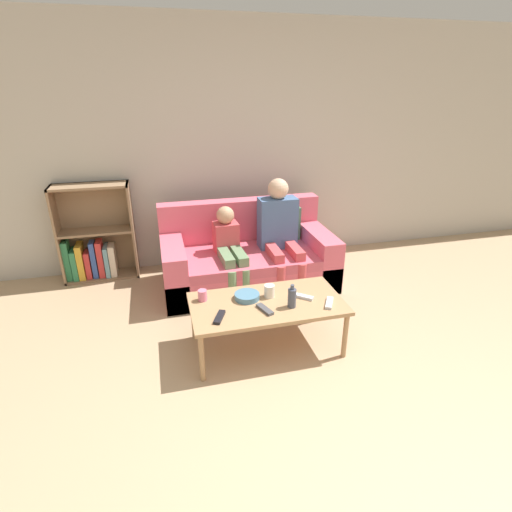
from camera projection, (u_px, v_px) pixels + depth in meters
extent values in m
plane|color=tan|center=(332.00, 445.00, 2.36)|extent=(22.00, 22.00, 0.00)
cube|color=#B7B2A8|center=(233.00, 148.00, 4.39)|extent=(12.00, 0.06, 2.60)
cube|color=#DB5B70|center=(248.00, 272.00, 4.19)|extent=(1.73, 0.91, 0.28)
cube|color=#C95467|center=(250.00, 258.00, 4.03)|extent=(1.29, 0.73, 0.10)
cube|color=#DB5B70|center=(240.00, 219.00, 4.33)|extent=(1.73, 0.18, 0.44)
cube|color=#DB5B70|center=(174.00, 268.00, 3.97)|extent=(0.22, 0.91, 0.54)
cube|color=#DB5B70|center=(316.00, 253.00, 4.31)|extent=(0.22, 0.91, 0.54)
cube|color=#4C7556|center=(283.00, 224.00, 4.31)|extent=(0.36, 0.12, 0.36)
cube|color=#8E7051|center=(59.00, 236.00, 4.12)|extent=(0.02, 0.28, 1.03)
cube|color=#8E7051|center=(133.00, 230.00, 4.29)|extent=(0.02, 0.28, 1.03)
cube|color=#8E7051|center=(98.00, 229.00, 4.31)|extent=(0.76, 0.02, 1.03)
cube|color=#8E7051|center=(104.00, 275.00, 4.40)|extent=(0.76, 0.28, 0.02)
cube|color=#8E7051|center=(96.00, 231.00, 4.19)|extent=(0.72, 0.28, 0.02)
cube|color=#8E7051|center=(89.00, 186.00, 4.00)|extent=(0.76, 0.28, 0.02)
cube|color=#2D7A4C|center=(68.00, 260.00, 4.22)|extent=(0.06, 0.17, 0.43)
cube|color=#2D7A4C|center=(76.00, 264.00, 4.27)|extent=(0.05, 0.23, 0.32)
cube|color=gold|center=(81.00, 261.00, 4.27)|extent=(0.06, 0.23, 0.38)
cube|color=red|center=(89.00, 264.00, 4.29)|extent=(0.06, 0.17, 0.29)
cube|color=#33519E|center=(94.00, 259.00, 4.29)|extent=(0.05, 0.16, 0.40)
cube|color=red|center=(101.00, 258.00, 4.30)|extent=(0.06, 0.18, 0.40)
cube|color=#6699A8|center=(107.00, 260.00, 4.34)|extent=(0.04, 0.23, 0.33)
cube|color=beige|center=(113.00, 259.00, 4.34)|extent=(0.06, 0.20, 0.34)
cylinder|color=#A87F56|center=(202.00, 358.00, 2.80)|extent=(0.04, 0.04, 0.39)
cylinder|color=#A87F56|center=(345.00, 336.00, 3.05)|extent=(0.04, 0.04, 0.39)
cylinder|color=#A87F56|center=(194.00, 318.00, 3.27)|extent=(0.04, 0.04, 0.39)
cylinder|color=#A87F56|center=(318.00, 301.00, 3.52)|extent=(0.04, 0.04, 0.39)
cube|color=#A87F56|center=(267.00, 304.00, 3.08)|extent=(1.18, 0.61, 0.03)
cylinder|color=#C6474C|center=(280.00, 284.00, 3.83)|extent=(0.09, 0.09, 0.38)
cylinder|color=#C6474C|center=(301.00, 281.00, 3.88)|extent=(0.09, 0.09, 0.38)
cube|color=#C6474C|center=(274.00, 252.00, 3.95)|extent=(0.10, 0.41, 0.09)
cube|color=#C6474C|center=(294.00, 250.00, 3.99)|extent=(0.10, 0.41, 0.09)
cube|color=#476693|center=(277.00, 223.00, 4.10)|extent=(0.39, 0.20, 0.52)
sphere|color=#D1A889|center=(278.00, 189.00, 3.96)|extent=(0.21, 0.21, 0.21)
cylinder|color=#66845B|center=(232.00, 289.00, 3.73)|extent=(0.09, 0.09, 0.38)
cylinder|color=#66845B|center=(246.00, 287.00, 3.77)|extent=(0.09, 0.09, 0.38)
cube|color=#66845B|center=(225.00, 256.00, 3.84)|extent=(0.12, 0.41, 0.09)
cube|color=#66845B|center=(239.00, 255.00, 3.88)|extent=(0.12, 0.41, 0.09)
cube|color=#C6474C|center=(226.00, 237.00, 4.03)|extent=(0.25, 0.21, 0.30)
sphere|color=tan|center=(225.00, 215.00, 3.94)|extent=(0.18, 0.18, 0.18)
cylinder|color=pink|center=(202.00, 295.00, 3.08)|extent=(0.07, 0.07, 0.09)
cylinder|color=silver|center=(269.00, 291.00, 3.13)|extent=(0.08, 0.08, 0.10)
cube|color=black|center=(219.00, 317.00, 2.85)|extent=(0.11, 0.17, 0.02)
cube|color=#B7B7BC|center=(303.00, 296.00, 3.13)|extent=(0.16, 0.15, 0.02)
cube|color=#47474C|center=(265.00, 309.00, 2.95)|extent=(0.10, 0.18, 0.02)
cube|color=#B7B7BC|center=(329.00, 303.00, 3.04)|extent=(0.13, 0.17, 0.02)
cylinder|color=teal|center=(247.00, 296.00, 3.11)|extent=(0.20, 0.20, 0.05)
cylinder|color=#424756|center=(292.00, 298.00, 2.98)|extent=(0.06, 0.06, 0.15)
cylinder|color=#424756|center=(292.00, 287.00, 2.94)|extent=(0.03, 0.03, 0.04)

